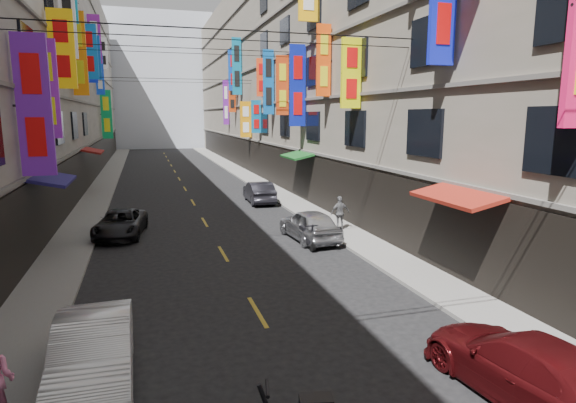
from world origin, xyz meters
TOP-DOWN VIEW (x-y plane):
  - sidewalk_left at (-6.00, 42.00)m, footprint 2.00×90.00m
  - sidewalk_right at (6.00, 42.00)m, footprint 2.00×90.00m
  - building_row_right at (11.99, 42.00)m, footprint 10.14×90.00m
  - haze_block at (0.00, 92.00)m, footprint 18.00×8.00m
  - shop_signage at (-0.12, 34.75)m, footprint 14.00×55.00m
  - street_awnings at (-1.26, 26.00)m, footprint 13.99×35.20m
  - overhead_cables at (0.00, 30.00)m, footprint 14.00×38.04m
  - lane_markings at (0.00, 39.00)m, footprint 0.12×80.20m
  - scooter_far_right at (3.48, 23.93)m, footprint 0.50×1.80m
  - car_left_mid at (-4.00, 15.28)m, footprint 1.57×4.29m
  - car_left_far at (-4.00, 28.17)m, footprint 2.52×4.45m
  - car_right_near at (4.00, 12.45)m, footprint 2.26×4.67m
  - car_right_mid at (4.00, 25.07)m, footprint 1.95×4.19m
  - car_right_far at (4.00, 34.72)m, footprint 1.56×4.13m
  - pedestrian_rfar at (5.86, 26.07)m, footprint 0.97×0.59m

SIDE VIEW (x-z plane):
  - lane_markings at x=0.00m, z-range 0.00..0.01m
  - sidewalk_left at x=-6.00m, z-range 0.00..0.12m
  - sidewalk_right at x=6.00m, z-range 0.00..0.12m
  - scooter_far_right at x=3.48m, z-range -0.13..1.01m
  - car_left_far at x=-4.00m, z-range 0.00..1.17m
  - car_right_near at x=4.00m, z-range 0.00..1.31m
  - car_right_far at x=4.00m, z-range 0.00..1.35m
  - car_right_mid at x=4.00m, z-range 0.00..1.39m
  - car_left_mid at x=-4.00m, z-range 0.00..1.40m
  - pedestrian_rfar at x=5.86m, z-range 0.12..1.71m
  - street_awnings at x=-1.26m, z-range 2.80..3.20m
  - overhead_cables at x=0.00m, z-range 8.18..9.42m
  - shop_signage at x=-0.12m, z-range 2.83..15.30m
  - building_row_right at x=11.99m, z-range -0.01..18.99m
  - haze_block at x=0.00m, z-range 0.00..22.00m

